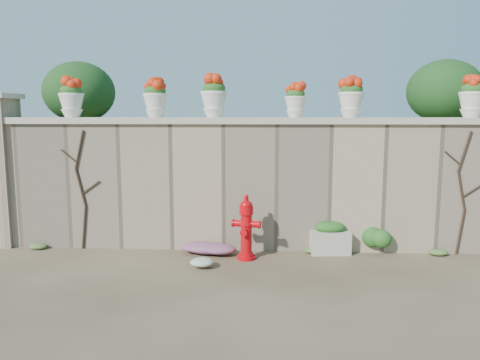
{
  "coord_description": "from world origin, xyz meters",
  "views": [
    {
      "loc": [
        0.22,
        -5.58,
        2.17
      ],
      "look_at": [
        -0.15,
        1.4,
        1.16
      ],
      "focal_mm": 35.0,
      "sensor_mm": 36.0,
      "label": 1
    }
  ],
  "objects": [
    {
      "name": "ground",
      "position": [
        0.0,
        0.0,
        0.0
      ],
      "size": [
        80.0,
        80.0,
        0.0
      ],
      "primitive_type": "plane",
      "color": "#483824",
      "rests_on": "ground"
    },
    {
      "name": "stone_wall",
      "position": [
        0.0,
        1.8,
        1.0
      ],
      "size": [
        8.0,
        0.4,
        2.0
      ],
      "primitive_type": "cube",
      "color": "tan",
      "rests_on": "ground"
    },
    {
      "name": "wall_cap",
      "position": [
        0.0,
        1.8,
        2.05
      ],
      "size": [
        8.1,
        0.52,
        0.1
      ],
      "primitive_type": "cube",
      "color": "beige",
      "rests_on": "stone_wall"
    },
    {
      "name": "raised_fill",
      "position": [
        0.0,
        5.0,
        1.0
      ],
      "size": [
        9.0,
        6.0,
        2.0
      ],
      "primitive_type": "cube",
      "color": "#384C23",
      "rests_on": "ground"
    },
    {
      "name": "back_shrub_left",
      "position": [
        -3.2,
        3.0,
        2.55
      ],
      "size": [
        1.3,
        1.3,
        1.1
      ],
      "primitive_type": "ellipsoid",
      "color": "#143814",
      "rests_on": "raised_fill"
    },
    {
      "name": "back_shrub_right",
      "position": [
        3.4,
        3.0,
        2.55
      ],
      "size": [
        1.3,
        1.3,
        1.1
      ],
      "primitive_type": "ellipsoid",
      "color": "#143814",
      "rests_on": "raised_fill"
    },
    {
      "name": "vine_left",
      "position": [
        -2.67,
        1.58,
        0.99
      ],
      "size": [
        0.6,
        0.04,
        1.91
      ],
      "color": "black",
      "rests_on": "ground"
    },
    {
      "name": "vine_right",
      "position": [
        3.23,
        1.58,
        0.99
      ],
      "size": [
        0.6,
        0.04,
        1.91
      ],
      "color": "black",
      "rests_on": "ground"
    },
    {
      "name": "fire_hydrant",
      "position": [
        -0.04,
        1.18,
        0.49
      ],
      "size": [
        0.42,
        0.3,
        0.97
      ],
      "rotation": [
        0.0,
        0.0,
        -0.21
      ],
      "color": "red",
      "rests_on": "ground"
    },
    {
      "name": "planter_box",
      "position": [
        1.25,
        1.55,
        0.23
      ],
      "size": [
        0.63,
        0.4,
        0.5
      ],
      "rotation": [
        0.0,
        0.0,
        0.09
      ],
      "color": "beige",
      "rests_on": "ground"
    },
    {
      "name": "green_shrub",
      "position": [
        2.02,
        1.55,
        0.28
      ],
      "size": [
        0.6,
        0.54,
        0.57
      ],
      "primitive_type": "ellipsoid",
      "color": "#1E5119",
      "rests_on": "ground"
    },
    {
      "name": "magenta_clump",
      "position": [
        -0.62,
        1.41,
        0.11
      ],
      "size": [
        0.84,
        0.56,
        0.22
      ],
      "primitive_type": "ellipsoid",
      "color": "#BF26A0",
      "rests_on": "ground"
    },
    {
      "name": "white_flowers",
      "position": [
        -0.65,
        0.72,
        0.1
      ],
      "size": [
        0.53,
        0.43,
        0.19
      ],
      "primitive_type": "ellipsoid",
      "color": "white",
      "rests_on": "ground"
    },
    {
      "name": "urn_pot_0",
      "position": [
        -2.85,
        1.8,
        2.4
      ],
      "size": [
        0.39,
        0.39,
        0.61
      ],
      "color": "silver",
      "rests_on": "wall_cap"
    },
    {
      "name": "urn_pot_1",
      "position": [
        -1.5,
        1.8,
        2.4
      ],
      "size": [
        0.38,
        0.38,
        0.6
      ],
      "color": "silver",
      "rests_on": "wall_cap"
    },
    {
      "name": "urn_pot_2",
      "position": [
        -0.57,
        1.8,
        2.42
      ],
      "size": [
        0.42,
        0.42,
        0.65
      ],
      "color": "silver",
      "rests_on": "wall_cap"
    },
    {
      "name": "urn_pot_3",
      "position": [
        0.7,
        1.8,
        2.36
      ],
      "size": [
        0.33,
        0.33,
        0.52
      ],
      "color": "silver",
      "rests_on": "wall_cap"
    },
    {
      "name": "urn_pot_4",
      "position": [
        1.55,
        1.8,
        2.41
      ],
      "size": [
        0.4,
        0.4,
        0.62
      ],
      "color": "silver",
      "rests_on": "wall_cap"
    },
    {
      "name": "urn_pot_5",
      "position": [
        3.37,
        1.8,
        2.41
      ],
      "size": [
        0.4,
        0.4,
        0.62
      ],
      "color": "silver",
      "rests_on": "wall_cap"
    }
  ]
}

